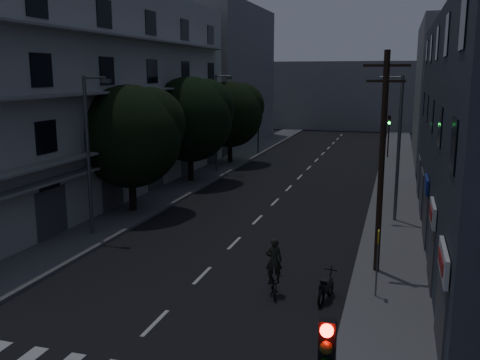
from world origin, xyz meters
The scene contains 20 objects.
ground centered at (0.00, 25.00, 0.00)m, with size 160.00×160.00×0.00m, color black.
sidewalk_left centered at (-7.50, 25.00, 0.07)m, with size 3.00×90.00×0.15m, color #565659.
sidewalk_right centered at (7.50, 25.00, 0.07)m, with size 3.00×90.00×0.15m, color #565659.
lane_markings centered at (0.00, 31.25, 0.01)m, with size 0.15×60.50×0.01m.
building_left centered at (-11.98, 18.00, 6.99)m, with size 7.00×36.00×14.00m.
building_far_left centered at (-12.00, 48.00, 8.00)m, with size 6.00×20.00×16.00m, color slate.
building_far_right centered at (12.00, 42.00, 6.50)m, with size 6.00×20.00×13.00m, color slate.
building_far_end centered at (0.00, 70.00, 5.00)m, with size 24.00×8.00×10.00m, color slate.
tree_near centered at (-7.57, 15.05, 4.84)m, with size 6.08×6.08×7.50m.
tree_mid centered at (-7.62, 24.59, 5.09)m, with size 6.42×6.42×7.90m.
tree_far centered at (-7.36, 33.73, 4.80)m, with size 6.01×6.01×7.43m.
traffic_signal_far_right centered at (6.56, 41.01, 3.10)m, with size 0.28×0.37×4.10m.
traffic_signal_far_left centered at (-6.41, 40.06, 3.10)m, with size 0.28×0.37×4.10m.
street_lamp_left_near centered at (-7.24, 10.03, 4.60)m, with size 1.51×0.25×8.00m.
street_lamp_right centered at (7.43, 17.18, 4.60)m, with size 1.51×0.25×8.00m.
street_lamp_left_far centered at (-7.05, 29.08, 4.60)m, with size 1.51×0.25×8.00m.
utility_pole centered at (6.91, 8.81, 4.87)m, with size 1.80×0.24×9.00m.
bus_stop_sign centered at (7.01, 6.06, 1.89)m, with size 0.06×0.35×2.52m.
motorcycle centered at (5.25, 5.49, 0.45)m, with size 0.56×1.78×1.15m.
cyclist centered at (3.26, 5.53, 0.74)m, with size 1.11×1.84×2.20m.
Camera 1 is at (7.50, -13.17, 8.23)m, focal length 40.00 mm.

